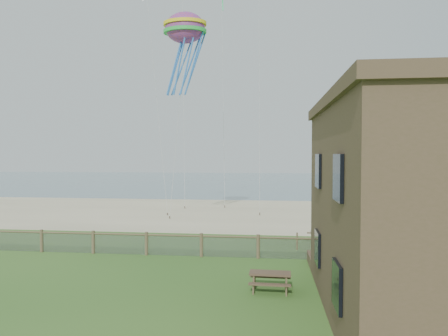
{
  "coord_description": "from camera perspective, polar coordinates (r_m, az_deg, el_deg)",
  "views": [
    {
      "loc": [
        3.56,
        -14.71,
        5.45
      ],
      "look_at": [
        0.98,
        8.0,
        4.65
      ],
      "focal_mm": 32.0,
      "sensor_mm": 36.0,
      "label": 1
    }
  ],
  "objects": [
    {
      "name": "picnic_table",
      "position": [
        16.58,
        6.6,
        -15.93
      ],
      "size": [
        1.68,
        1.29,
        0.69
      ],
      "primitive_type": null,
      "rotation": [
        0.0,
        0.0,
        -0.03
      ],
      "color": "brown",
      "rests_on": "ground"
    },
    {
      "name": "ocean",
      "position": [
        80.97,
        3.96,
        -1.86
      ],
      "size": [
        160.0,
        68.0,
        0.02
      ],
      "primitive_type": "cube",
      "color": "slate",
      "rests_on": "ground"
    },
    {
      "name": "sand_beach",
      "position": [
        37.28,
        0.95,
        -6.39
      ],
      "size": [
        72.0,
        20.0,
        0.02
      ],
      "primitive_type": "cube",
      "color": "tan",
      "rests_on": "ground"
    },
    {
      "name": "chainlink_fence",
      "position": [
        21.57,
        -3.25,
        -11.12
      ],
      "size": [
        36.2,
        0.2,
        1.25
      ],
      "primitive_type": null,
      "color": "brown",
      "rests_on": "ground"
    },
    {
      "name": "octopus_kite",
      "position": [
        31.25,
        -5.59,
        16.29
      ],
      "size": [
        3.88,
        3.33,
        6.72
      ],
      "primitive_type": null,
      "rotation": [
        0.0,
        0.0,
        -0.37
      ],
      "color": "#ED4E25"
    },
    {
      "name": "ground",
      "position": [
        16.08,
        -7.04,
        -17.81
      ],
      "size": [
        160.0,
        160.0,
        0.0
      ],
      "primitive_type": "plane",
      "color": "#2D581E",
      "rests_on": "ground"
    }
  ]
}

